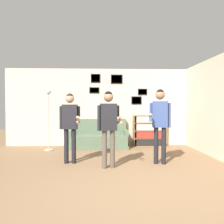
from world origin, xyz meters
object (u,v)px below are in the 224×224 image
couch (98,138)px  person_watcher_holding_cup (160,117)px  person_player_foreground_center (108,121)px  person_player_foreground_left (70,120)px  floor_lamp (49,114)px  bookshelf (149,131)px  drinking_cup (147,114)px

couch → person_watcher_holding_cup: person_watcher_holding_cup is taller
couch → person_player_foreground_center: 2.60m
person_player_foreground_left → person_player_foreground_center: (0.92, -0.45, 0.02)m
floor_lamp → person_player_foreground_center: bearing=-48.2°
floor_lamp → person_player_foreground_left: 1.82m
person_player_foreground_center → person_watcher_holding_cup: 1.28m
person_player_foreground_left → floor_lamp: bearing=119.6°
bookshelf → floor_lamp: bearing=-169.3°
bookshelf → drinking_cup: bearing=-179.9°
person_watcher_holding_cup → drinking_cup: bearing=86.4°
floor_lamp → person_player_foreground_left: floor_lamp is taller
person_player_foreground_left → person_watcher_holding_cup: (2.16, -0.15, 0.07)m
floor_lamp → person_player_foreground_left: size_ratio=1.13×
floor_lamp → drinking_cup: floor_lamp is taller
person_player_foreground_center → person_watcher_holding_cup: person_watcher_holding_cup is taller
bookshelf → person_watcher_holding_cup: (-0.23, -2.36, 0.58)m
person_player_foreground_left → person_player_foreground_center: 1.03m
person_player_foreground_center → drinking_cup: (1.39, 2.66, 0.06)m
floor_lamp → couch: bearing=15.7°
bookshelf → couch: bearing=-173.8°
bookshelf → floor_lamp: (-3.29, -0.62, 0.60)m
bookshelf → person_player_foreground_left: size_ratio=0.64×
bookshelf → drinking_cup: drinking_cup is taller
floor_lamp → drinking_cup: (3.21, 0.62, -0.01)m
couch → person_player_foreground_left: 2.24m
bookshelf → person_watcher_holding_cup: size_ratio=0.61×
person_watcher_holding_cup → drinking_cup: person_watcher_holding_cup is taller
couch → drinking_cup: size_ratio=18.51×
floor_lamp → person_player_foreground_left: bearing=-60.4°
floor_lamp → person_watcher_holding_cup: 3.51m
couch → floor_lamp: (-1.54, -0.43, 0.83)m
person_player_foreground_center → person_player_foreground_left: bearing=153.8°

